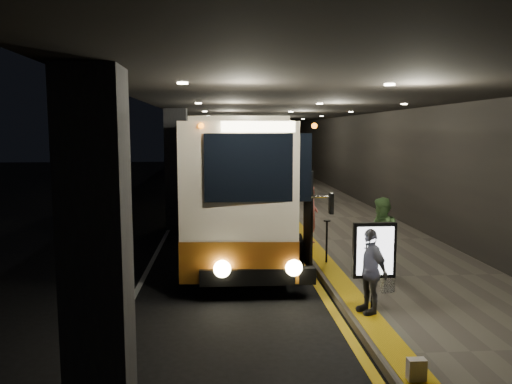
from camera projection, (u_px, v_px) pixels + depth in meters
name	position (u px, v px, depth m)	size (l,w,h in m)	color
ground	(217.00, 253.00, 14.75)	(90.00, 90.00, 0.00)	black
lane_line_white	(172.00, 223.00, 19.57)	(0.12, 50.00, 0.01)	silver
kerb_stripe_yellow	(277.00, 222.00, 19.86)	(0.18, 50.00, 0.01)	gold
sidewalk	(337.00, 219.00, 20.02)	(4.50, 50.00, 0.15)	#514C44
tactile_strip	(290.00, 218.00, 19.88)	(0.50, 50.00, 0.01)	gold
terminal_wall	(394.00, 146.00, 19.83)	(0.10, 50.00, 6.00)	black
support_columns	(177.00, 169.00, 18.33)	(0.80, 24.80, 4.40)	black
canopy	(282.00, 105.00, 19.31)	(9.00, 50.00, 0.40)	black
coach_main	(244.00, 186.00, 16.22)	(3.31, 12.30, 3.80)	beige
coach_second	(232.00, 162.00, 31.05)	(2.83, 11.13, 3.46)	beige
coach_third	(228.00, 150.00, 43.60)	(2.91, 13.07, 4.10)	beige
passenger_boarding	(311.00, 215.00, 15.19)	(0.66, 0.43, 1.81)	#B45D54
passenger_waiting_green	(381.00, 236.00, 12.01)	(0.91, 0.56, 1.86)	#4E7943
passenger_waiting_grey	(369.00, 270.00, 9.43)	(0.96, 0.49, 1.65)	#47474B
bag_polka	(388.00, 284.00, 10.70)	(0.28, 0.12, 0.34)	black
bag_plain	(416.00, 370.00, 6.90)	(0.25, 0.15, 0.32)	beige
info_sign	(374.00, 252.00, 9.40)	(0.82, 0.12, 1.74)	black
stanchion_post	(327.00, 242.00, 13.05)	(0.05, 0.05, 1.12)	black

